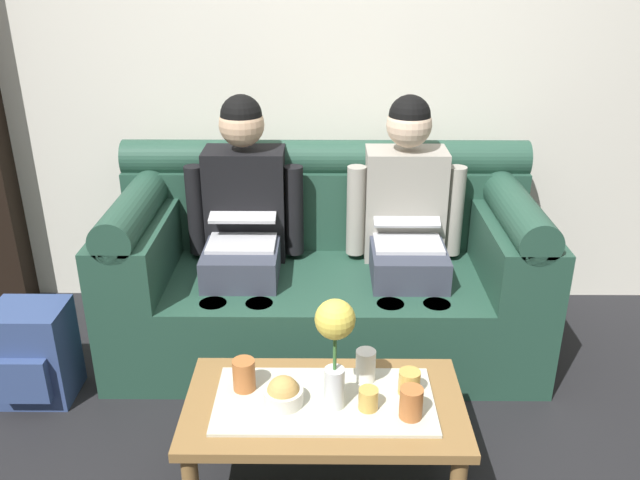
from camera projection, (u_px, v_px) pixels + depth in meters
back_wall_patterned at (325, 30)px, 3.27m from camera, size 6.00×0.12×2.90m
couch at (325, 272)px, 3.22m from camera, size 1.99×0.88×0.96m
person_left at (243, 218)px, 3.11m from camera, size 0.56×0.67×1.22m
person_right at (406, 219)px, 3.10m from camera, size 0.56×0.67×1.22m
coffee_table at (324, 411)px, 2.34m from camera, size 0.99×0.54×0.37m
flower_vase at (335, 336)px, 2.17m from camera, size 0.13×0.13×0.41m
snack_bowl at (283, 394)px, 2.29m from camera, size 0.14×0.14×0.11m
cup_near_left at (365, 365)px, 2.40m from camera, size 0.07×0.07×0.12m
cup_near_right at (409, 382)px, 2.34m from camera, size 0.08×0.08×0.09m
cup_far_center at (368, 399)px, 2.26m from camera, size 0.07×0.07×0.08m
cup_far_left at (244, 375)px, 2.36m from camera, size 0.08×0.08×0.12m
cup_far_right at (411, 403)px, 2.21m from camera, size 0.08×0.08×0.11m
backpack_left at (34, 354)px, 2.85m from camera, size 0.31×0.30×0.44m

